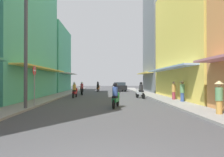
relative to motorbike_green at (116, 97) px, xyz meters
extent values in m
plane|color=#424244|center=(-0.67, 7.61, -0.70)|extent=(93.82, 93.82, 0.00)
cube|color=gray|center=(-5.94, 7.61, -0.64)|extent=(1.83, 50.65, 0.12)
cube|color=gray|center=(4.59, 7.61, -0.64)|extent=(1.83, 50.65, 0.12)
cube|color=#4CB28C|center=(-9.85, 6.50, 6.69)|extent=(6.00, 13.57, 14.78)
cube|color=#EFD159|center=(-6.35, 6.50, 2.10)|extent=(1.10, 12.21, 0.12)
cube|color=#4CB28C|center=(-9.85, 18.95, 4.19)|extent=(6.00, 9.53, 9.78)
cube|color=silver|center=(-6.35, 18.95, 2.10)|extent=(1.10, 8.58, 0.12)
cube|color=#EFD159|center=(8.50, 6.05, 4.97)|extent=(6.00, 12.68, 11.35)
cube|color=#8CA5CC|center=(5.00, 6.05, 2.10)|extent=(1.10, 11.41, 0.12)
cube|color=slate|center=(8.50, 17.28, 7.05)|extent=(6.00, 8.12, 15.51)
cube|color=#EFD159|center=(5.00, 17.28, 2.10)|extent=(1.10, 7.31, 0.12)
cylinder|color=black|center=(0.16, 0.63, -0.42)|extent=(0.22, 0.56, 0.56)
cylinder|color=black|center=(-0.15, -0.58, -0.42)|extent=(0.22, 0.56, 0.56)
cube|color=#197233|center=(-0.01, -0.02, -0.20)|extent=(0.52, 1.04, 0.24)
cube|color=black|center=(-0.06, -0.21, 0.00)|extent=(0.41, 0.61, 0.14)
cylinder|color=#197233|center=(0.13, 0.51, 0.00)|extent=(0.28, 0.28, 0.45)
cylinder|color=black|center=(0.13, 0.51, 0.25)|extent=(0.54, 0.17, 0.03)
cylinder|color=#334C8C|center=(-0.04, -0.17, 0.35)|extent=(0.34, 0.34, 0.55)
sphere|color=black|center=(-0.04, -0.17, 0.75)|extent=(0.26, 0.26, 0.26)
cylinder|color=black|center=(-1.78, 19.66, -0.42)|extent=(0.16, 0.57, 0.56)
cylinder|color=black|center=(-1.96, 18.42, -0.42)|extent=(0.16, 0.57, 0.56)
cube|color=orange|center=(-1.88, 18.99, -0.20)|extent=(0.43, 1.03, 0.24)
cube|color=black|center=(-1.91, 18.79, 0.00)|extent=(0.36, 0.60, 0.14)
cylinder|color=orange|center=(-1.80, 19.53, 0.00)|extent=(0.28, 0.28, 0.45)
cylinder|color=black|center=(-1.80, 19.53, 0.25)|extent=(0.55, 0.11, 0.03)
cylinder|color=#262628|center=(-1.90, 18.84, 0.35)|extent=(0.34, 0.34, 0.55)
sphere|color=black|center=(-1.90, 18.84, 0.75)|extent=(0.26, 0.26, 0.26)
cylinder|color=black|center=(-3.67, 12.42, -0.42)|extent=(0.20, 0.56, 0.56)
cylinder|color=black|center=(-3.40, 11.19, -0.42)|extent=(0.20, 0.56, 0.56)
cube|color=black|center=(-3.52, 11.76, -0.20)|extent=(0.49, 1.04, 0.24)
cube|color=black|center=(-3.48, 11.56, 0.00)|extent=(0.39, 0.61, 0.14)
cylinder|color=black|center=(-3.64, 12.29, 0.00)|extent=(0.28, 0.28, 0.45)
cylinder|color=black|center=(-3.64, 12.29, 0.25)|extent=(0.54, 0.15, 0.03)
cylinder|color=#99333F|center=(-3.49, 11.61, 0.35)|extent=(0.34, 0.34, 0.55)
sphere|color=silver|center=(-3.49, 11.61, 0.75)|extent=(0.26, 0.26, 0.26)
cylinder|color=black|center=(-3.70, 8.45, -0.42)|extent=(0.12, 0.56, 0.56)
cylinder|color=black|center=(-3.80, 7.20, -0.42)|extent=(0.12, 0.56, 0.56)
cube|color=red|center=(-3.75, 7.78, -0.20)|extent=(0.36, 1.02, 0.24)
cube|color=black|center=(-3.77, 7.58, 0.00)|extent=(0.32, 0.58, 0.14)
cylinder|color=red|center=(-3.71, 8.33, 0.00)|extent=(0.28, 0.28, 0.45)
cylinder|color=black|center=(-3.71, 8.33, 0.25)|extent=(0.55, 0.07, 0.03)
cylinder|color=#BF8C3F|center=(-3.77, 7.63, 0.35)|extent=(0.34, 0.34, 0.55)
sphere|color=silver|center=(-3.77, 7.63, 0.75)|extent=(0.26, 0.26, 0.26)
cylinder|color=black|center=(2.49, 7.57, -0.42)|extent=(0.25, 0.56, 0.56)
cylinder|color=black|center=(2.87, 6.38, -0.42)|extent=(0.25, 0.56, 0.56)
cube|color=#B2B2B7|center=(2.69, 6.93, -0.20)|extent=(0.57, 1.04, 0.24)
cube|color=black|center=(2.75, 6.74, 0.00)|extent=(0.44, 0.62, 0.14)
cylinder|color=#B2B2B7|center=(2.52, 7.45, 0.00)|extent=(0.28, 0.28, 0.45)
cylinder|color=black|center=(2.52, 7.45, 0.25)|extent=(0.53, 0.20, 0.03)
cylinder|color=#262628|center=(2.74, 6.79, 0.35)|extent=(0.34, 0.34, 0.55)
sphere|color=black|center=(2.74, 6.79, 0.75)|extent=(0.26, 0.26, 0.26)
cylinder|color=black|center=(0.45, 15.71, -0.42)|extent=(0.10, 0.56, 0.56)
cylinder|color=black|center=(0.42, 14.46, -0.42)|extent=(0.10, 0.56, 0.56)
cube|color=silver|center=(0.44, 15.03, -0.20)|extent=(0.31, 1.01, 0.24)
cube|color=black|center=(0.43, 14.83, 0.00)|extent=(0.30, 0.57, 0.14)
cylinder|color=silver|center=(0.45, 15.58, 0.00)|extent=(0.28, 0.28, 0.45)
cylinder|color=black|center=(0.45, 15.58, 0.25)|extent=(0.55, 0.04, 0.03)
cube|color=black|center=(1.54, 20.77, -0.10)|extent=(2.15, 4.25, 0.70)
cube|color=#333D47|center=(1.55, 20.62, 0.45)|extent=(1.80, 2.24, 0.60)
cylinder|color=black|center=(0.67, 21.94, -0.38)|extent=(0.24, 0.65, 0.64)
cylinder|color=black|center=(2.16, 22.08, -0.38)|extent=(0.24, 0.65, 0.64)
cylinder|color=black|center=(0.91, 19.45, -0.38)|extent=(0.24, 0.65, 0.64)
cylinder|color=black|center=(2.40, 19.59, -0.38)|extent=(0.24, 0.65, 0.64)
cylinder|color=#334C8C|center=(5.20, 2.62, -0.32)|extent=(0.28, 0.28, 0.78)
cylinder|color=#598C59|center=(5.20, 2.62, 0.40)|extent=(0.34, 0.34, 0.66)
sphere|color=#9E7256|center=(5.20, 2.62, 0.87)|extent=(0.22, 0.22, 0.22)
cone|color=#D1B77A|center=(5.20, 2.62, 0.97)|extent=(0.44, 0.44, 0.16)
cylinder|color=#BF8C3F|center=(4.77, -3.29, -0.33)|extent=(0.28, 0.28, 0.75)
cylinder|color=#598C59|center=(4.77, -3.29, 0.37)|extent=(0.34, 0.34, 0.64)
sphere|color=tan|center=(4.77, -3.29, 0.82)|extent=(0.22, 0.22, 0.22)
cone|color=#D1B77A|center=(4.77, -3.29, 0.92)|extent=(0.44, 0.44, 0.16)
cylinder|color=#99333F|center=(5.11, 4.36, -0.33)|extent=(0.28, 0.28, 0.75)
cylinder|color=#BF8C3F|center=(5.11, 4.36, 0.36)|extent=(0.34, 0.34, 0.63)
sphere|color=tan|center=(5.11, 4.36, 0.81)|extent=(0.22, 0.22, 0.22)
cylinder|color=#4C4C4F|center=(-5.27, -0.85, 3.04)|extent=(0.20, 0.20, 7.48)
cylinder|color=gray|center=(-5.17, 0.32, 0.60)|extent=(0.07, 0.07, 2.60)
cylinder|color=red|center=(-5.17, 0.32, 1.65)|extent=(0.02, 0.60, 0.60)
cube|color=white|center=(-5.17, 0.32, 1.65)|extent=(0.03, 0.40, 0.10)
camera|label=1|loc=(-0.59, -12.98, 1.00)|focal=33.20mm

